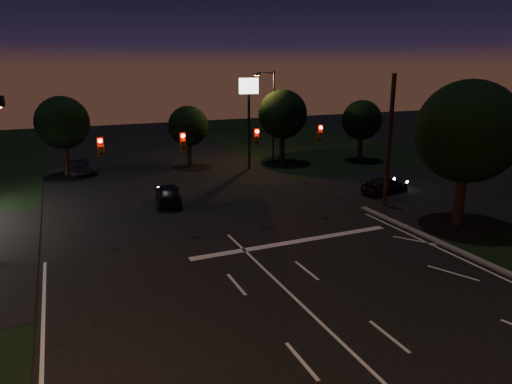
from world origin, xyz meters
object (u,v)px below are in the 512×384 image
car_oncoming_b (77,167)px  car_cross (385,185)px  utility_pole_right (384,206)px  tree_right_near (466,133)px  car_oncoming_a (168,194)px

car_oncoming_b → car_cross: size_ratio=0.98×
car_oncoming_b → utility_pole_right: bearing=126.5°
tree_right_near → car_cross: bearing=85.0°
car_oncoming_a → car_cross: (15.93, -3.80, -0.12)m
car_cross → utility_pole_right: bearing=126.9°
car_cross → car_oncoming_b: bearing=38.5°
tree_right_near → car_oncoming_a: bearing=143.3°
tree_right_near → car_oncoming_a: size_ratio=2.01×
car_oncoming_b → tree_right_near: bearing=122.2°
utility_pole_right → car_cross: (2.19, 2.73, 0.62)m
car_oncoming_a → car_cross: car_oncoming_a is taller
utility_pole_right → car_oncoming_a: size_ratio=2.06×
tree_right_near → utility_pole_right: bearing=107.5°
utility_pole_right → car_cross: size_ratio=2.09×
car_oncoming_b → car_cross: bearing=134.0°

